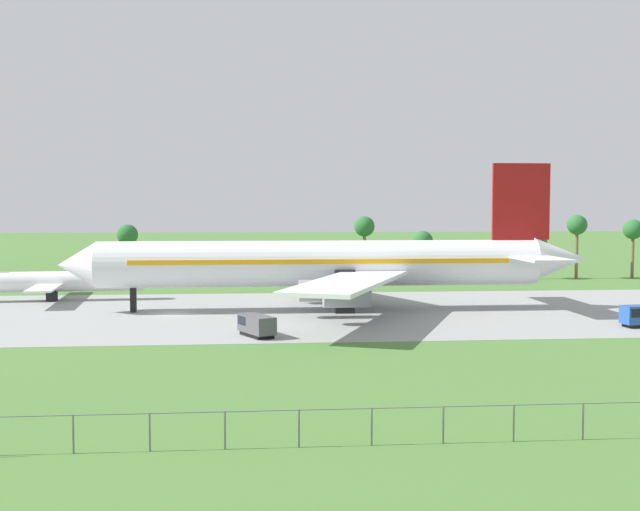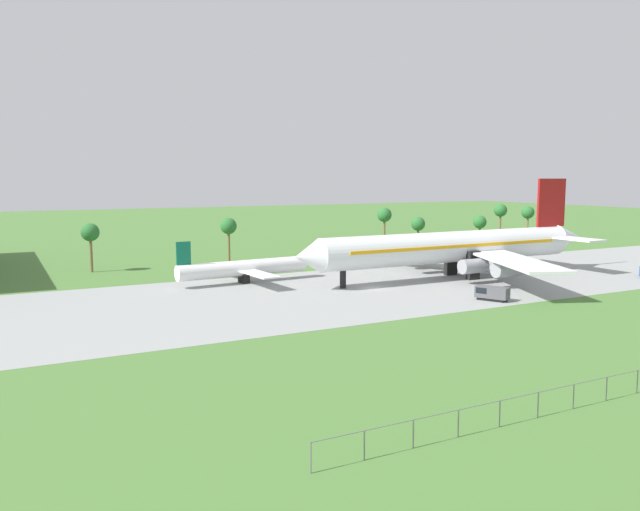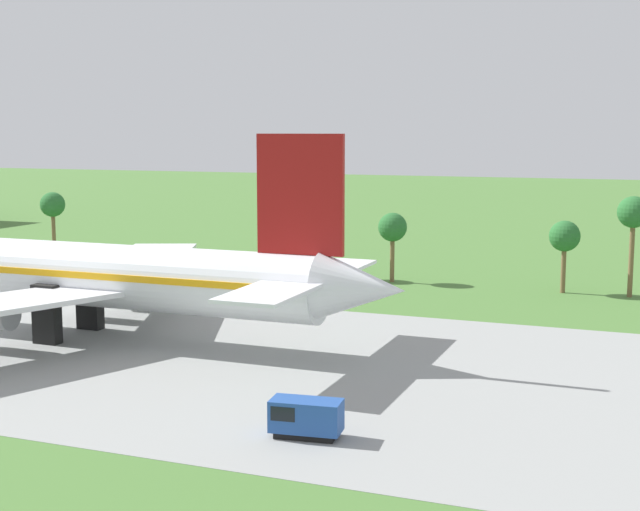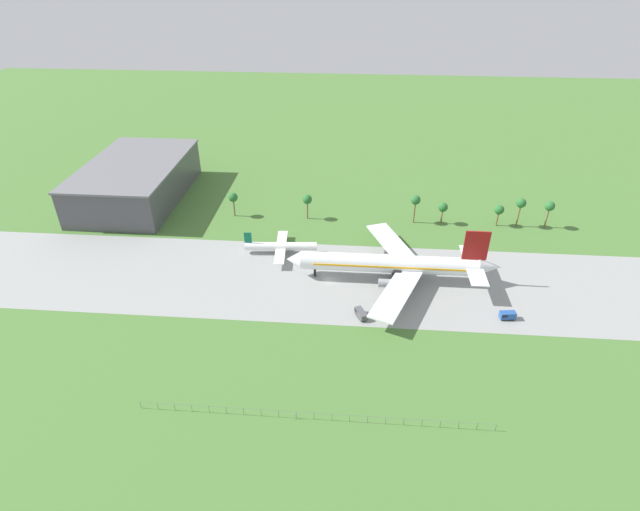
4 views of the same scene
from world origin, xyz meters
name	(u,v)px [view 1 (image 1 of 4)]	position (x,y,z in m)	size (l,w,h in m)	color
ground_plane	(171,314)	(0.00, 0.00, 0.00)	(600.00, 600.00, 0.00)	#477233
taxiway_strip	(171,314)	(0.00, 0.00, 0.01)	(320.00, 44.00, 0.02)	gray
jet_airliner	(333,264)	(20.01, 2.12, 5.83)	(66.90, 57.13, 18.55)	white
regional_aircraft	(51,282)	(-17.86, 15.23, 2.65)	(24.83, 22.41, 8.04)	white
baggage_tug	(256,325)	(10.06, -17.60, 1.18)	(3.96, 5.34, 2.16)	black
perimeter_fence	(73,427)	(0.00, -55.00, 1.45)	(80.10, 0.10, 2.10)	slate
palm_tree_row	(380,235)	(32.45, 41.49, 8.05)	(122.48, 3.60, 11.52)	brown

